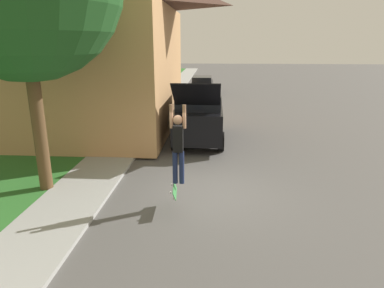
{
  "coord_description": "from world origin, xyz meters",
  "views": [
    {
      "loc": [
        0.2,
        -9.1,
        4.15
      ],
      "look_at": [
        -0.47,
        0.63,
        1.22
      ],
      "focal_mm": 32.0,
      "sensor_mm": 36.0,
      "label": 1
    }
  ],
  "objects_px": {
    "car_down_street": "(202,85)",
    "skateboarder": "(178,144)",
    "skateboard": "(174,191)",
    "suv_parked": "(200,113)"
  },
  "relations": [
    {
      "from": "car_down_street",
      "to": "skateboarder",
      "type": "relative_size",
      "value": 2.07
    },
    {
      "from": "skateboarder",
      "to": "skateboard",
      "type": "height_order",
      "value": "skateboarder"
    },
    {
      "from": "suv_parked",
      "to": "skateboard",
      "type": "height_order",
      "value": "suv_parked"
    },
    {
      "from": "suv_parked",
      "to": "skateboarder",
      "type": "bearing_deg",
      "value": -92.18
    },
    {
      "from": "skateboarder",
      "to": "car_down_street",
      "type": "bearing_deg",
      "value": 90.61
    },
    {
      "from": "suv_parked",
      "to": "car_down_street",
      "type": "relative_size",
      "value": 1.32
    },
    {
      "from": "skateboarder",
      "to": "skateboard",
      "type": "xyz_separation_m",
      "value": [
        -0.08,
        -0.21,
        -1.19
      ]
    },
    {
      "from": "skateboard",
      "to": "suv_parked",
      "type": "bearing_deg",
      "value": 87.16
    },
    {
      "from": "skateboarder",
      "to": "skateboard",
      "type": "relative_size",
      "value": 2.48
    },
    {
      "from": "suv_parked",
      "to": "car_down_street",
      "type": "xyz_separation_m",
      "value": [
        -0.46,
        14.05,
        -0.49
      ]
    }
  ]
}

